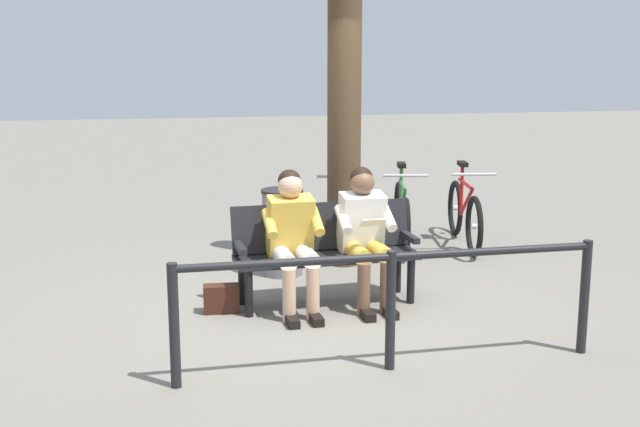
{
  "coord_description": "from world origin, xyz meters",
  "views": [
    {
      "loc": [
        1.15,
        6.48,
        2.2
      ],
      "look_at": [
        -0.24,
        -0.45,
        0.75
      ],
      "focal_mm": 45.15,
      "sensor_mm": 36.0,
      "label": 1
    }
  ],
  "objects_px": {
    "bench": "(324,246)",
    "person_reading": "(365,230)",
    "handbag": "(221,299)",
    "person_companion": "(293,234)",
    "bicycle_black": "(341,217)",
    "bicycle_silver": "(464,214)",
    "bicycle_blue": "(402,216)",
    "litter_bin": "(282,232)",
    "tree_trunk": "(344,103)"
  },
  "relations": [
    {
      "from": "bicycle_silver",
      "to": "bicycle_blue",
      "type": "bearing_deg",
      "value": -84.93
    },
    {
      "from": "bench",
      "to": "bicycle_silver",
      "type": "distance_m",
      "value": 2.63
    },
    {
      "from": "litter_bin",
      "to": "bicycle_blue",
      "type": "xyz_separation_m",
      "value": [
        -1.49,
        -0.85,
        -0.07
      ]
    },
    {
      "from": "person_reading",
      "to": "bicycle_black",
      "type": "relative_size",
      "value": 0.74
    },
    {
      "from": "bench",
      "to": "person_reading",
      "type": "distance_m",
      "value": 0.39
    },
    {
      "from": "litter_bin",
      "to": "bicycle_black",
      "type": "height_order",
      "value": "bicycle_black"
    },
    {
      "from": "bench",
      "to": "bicycle_blue",
      "type": "height_order",
      "value": "bicycle_blue"
    },
    {
      "from": "bench",
      "to": "bicycle_black",
      "type": "height_order",
      "value": "bicycle_black"
    },
    {
      "from": "bench",
      "to": "tree_trunk",
      "type": "bearing_deg",
      "value": -113.88
    },
    {
      "from": "bicycle_black",
      "to": "person_reading",
      "type": "bearing_deg",
      "value": 8.93
    },
    {
      "from": "bicycle_silver",
      "to": "bicycle_blue",
      "type": "xyz_separation_m",
      "value": [
        0.72,
        -0.05,
        0.0
      ]
    },
    {
      "from": "person_companion",
      "to": "tree_trunk",
      "type": "height_order",
      "value": "tree_trunk"
    },
    {
      "from": "tree_trunk",
      "to": "bicycle_silver",
      "type": "relative_size",
      "value": 2.0
    },
    {
      "from": "litter_bin",
      "to": "person_reading",
      "type": "bearing_deg",
      "value": 117.45
    },
    {
      "from": "bicycle_black",
      "to": "person_companion",
      "type": "bearing_deg",
      "value": -7.6
    },
    {
      "from": "bench",
      "to": "bicycle_black",
      "type": "relative_size",
      "value": 1.0
    },
    {
      "from": "person_reading",
      "to": "handbag",
      "type": "distance_m",
      "value": 1.36
    },
    {
      "from": "bench",
      "to": "bicycle_blue",
      "type": "bearing_deg",
      "value": -128.63
    },
    {
      "from": "bench",
      "to": "litter_bin",
      "type": "xyz_separation_m",
      "value": [
        0.23,
        -0.93,
        -0.08
      ]
    },
    {
      "from": "bicycle_silver",
      "to": "bicycle_blue",
      "type": "distance_m",
      "value": 0.72
    },
    {
      "from": "bench",
      "to": "handbag",
      "type": "relative_size",
      "value": 5.42
    },
    {
      "from": "bench",
      "to": "bicycle_blue",
      "type": "distance_m",
      "value": 2.19
    },
    {
      "from": "person_reading",
      "to": "litter_bin",
      "type": "distance_m",
      "value": 1.24
    },
    {
      "from": "tree_trunk",
      "to": "bicycle_black",
      "type": "distance_m",
      "value": 1.45
    },
    {
      "from": "bench",
      "to": "person_reading",
      "type": "bearing_deg",
      "value": 152.7
    },
    {
      "from": "bench",
      "to": "bicycle_silver",
      "type": "relative_size",
      "value": 0.98
    },
    {
      "from": "litter_bin",
      "to": "bicycle_silver",
      "type": "distance_m",
      "value": 2.35
    },
    {
      "from": "person_reading",
      "to": "tree_trunk",
      "type": "relative_size",
      "value": 0.36
    },
    {
      "from": "bench",
      "to": "tree_trunk",
      "type": "distance_m",
      "value": 1.74
    },
    {
      "from": "bicycle_black",
      "to": "litter_bin",
      "type": "bearing_deg",
      "value": -25.45
    },
    {
      "from": "person_companion",
      "to": "bicycle_blue",
      "type": "height_order",
      "value": "person_companion"
    },
    {
      "from": "person_reading",
      "to": "bicycle_blue",
      "type": "xyz_separation_m",
      "value": [
        -0.93,
        -1.93,
        -0.31
      ]
    },
    {
      "from": "bench",
      "to": "person_reading",
      "type": "xyz_separation_m",
      "value": [
        -0.33,
        0.14,
        0.16
      ]
    },
    {
      "from": "handbag",
      "to": "tree_trunk",
      "type": "height_order",
      "value": "tree_trunk"
    },
    {
      "from": "bicycle_silver",
      "to": "bicycle_black",
      "type": "relative_size",
      "value": 1.02
    },
    {
      "from": "person_reading",
      "to": "bicycle_silver",
      "type": "bearing_deg",
      "value": -134.84
    },
    {
      "from": "bicycle_silver",
      "to": "tree_trunk",
      "type": "bearing_deg",
      "value": -62.29
    },
    {
      "from": "person_reading",
      "to": "handbag",
      "type": "relative_size",
      "value": 4.0
    },
    {
      "from": "handbag",
      "to": "bicycle_silver",
      "type": "height_order",
      "value": "bicycle_silver"
    },
    {
      "from": "bench",
      "to": "litter_bin",
      "type": "distance_m",
      "value": 0.96
    },
    {
      "from": "person_companion",
      "to": "bicycle_black",
      "type": "relative_size",
      "value": 0.74
    },
    {
      "from": "person_reading",
      "to": "litter_bin",
      "type": "xyz_separation_m",
      "value": [
        0.56,
        -1.08,
        -0.24
      ]
    },
    {
      "from": "person_companion",
      "to": "bicycle_blue",
      "type": "distance_m",
      "value": 2.53
    },
    {
      "from": "person_reading",
      "to": "handbag",
      "type": "bearing_deg",
      "value": -3.84
    },
    {
      "from": "tree_trunk",
      "to": "person_companion",
      "type": "bearing_deg",
      "value": 61.42
    },
    {
      "from": "tree_trunk",
      "to": "bicycle_blue",
      "type": "bearing_deg",
      "value": -145.02
    },
    {
      "from": "bicycle_silver",
      "to": "person_companion",
      "type": "bearing_deg",
      "value": -40.83
    },
    {
      "from": "handbag",
      "to": "person_companion",
      "type": "bearing_deg",
      "value": 175.67
    },
    {
      "from": "bench",
      "to": "bicycle_silver",
      "type": "height_order",
      "value": "bicycle_silver"
    },
    {
      "from": "bicycle_silver",
      "to": "bicycle_blue",
      "type": "relative_size",
      "value": 1.01
    }
  ]
}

